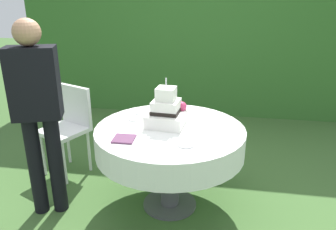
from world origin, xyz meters
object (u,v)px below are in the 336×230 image
serving_plate_near (186,145)px  serving_plate_left (142,112)px  serving_plate_far (135,119)px  garden_chair (69,122)px  standing_person (38,108)px  wedding_cake (167,112)px  cake_table (170,141)px  napkin_stack (124,139)px  serving_plate_right (160,109)px

serving_plate_near → serving_plate_left: size_ratio=0.86×
serving_plate_far → serving_plate_left: 0.17m
serving_plate_far → serving_plate_left: bearing=81.4°
garden_chair → standing_person: (0.11, -0.69, 0.39)m
wedding_cake → cake_table: bearing=-59.8°
cake_table → serving_plate_far: serving_plate_far is taller
serving_plate_far → garden_chair: garden_chair is taller
standing_person → garden_chair: bearing=98.9°
serving_plate_left → wedding_cake: bearing=-42.1°
wedding_cake → serving_plate_far: (-0.29, 0.07, -0.11)m
cake_table → wedding_cake: size_ratio=3.05×
garden_chair → wedding_cake: bearing=-19.9°
napkin_stack → serving_plate_left: bearing=90.4°
napkin_stack → standing_person: standing_person is taller
garden_chair → serving_plate_near: bearing=-30.6°
wedding_cake → serving_plate_right: 0.40m
serving_plate_right → napkin_stack: napkin_stack is taller
serving_plate_left → cake_table: bearing=-45.1°
wedding_cake → serving_plate_right: bearing=109.3°
serving_plate_far → serving_plate_right: 0.34m
cake_table → serving_plate_right: serving_plate_right is taller
serving_plate_near → serving_plate_far: 0.66m
standing_person → serving_plate_right: bearing=38.8°
serving_plate_near → serving_plate_far: bearing=138.7°
serving_plate_right → napkin_stack: bearing=-100.8°
cake_table → wedding_cake: wedding_cake is taller
serving_plate_near → serving_plate_far: same height
serving_plate_near → napkin_stack: (-0.47, 0.02, 0.00)m
serving_plate_right → standing_person: 1.08m
serving_plate_far → garden_chair: 0.86m
serving_plate_far → napkin_stack: (0.03, -0.42, 0.00)m
serving_plate_left → serving_plate_right: same height
serving_plate_near → serving_plate_left: 0.77m
wedding_cake → serving_plate_left: (-0.27, 0.24, -0.11)m
serving_plate_far → serving_plate_left: size_ratio=0.80×
wedding_cake → standing_person: (-0.96, -0.30, 0.08)m
serving_plate_far → standing_person: (-0.66, -0.37, 0.19)m
garden_chair → standing_person: standing_person is taller
serving_plate_right → serving_plate_far: bearing=-119.4°
standing_person → serving_plate_near: bearing=-3.0°
serving_plate_near → standing_person: 1.18m
serving_plate_left → garden_chair: bearing=169.8°
napkin_stack → serving_plate_far: bearing=94.1°
serving_plate_far → serving_plate_left: (0.03, 0.17, 0.00)m
cake_table → wedding_cake: 0.24m
serving_plate_near → garden_chair: garden_chair is taller
serving_plate_left → garden_chair: garden_chair is taller
wedding_cake → serving_plate_right: wedding_cake is taller
cake_table → standing_person: standing_person is taller
serving_plate_right → garden_chair: garden_chair is taller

